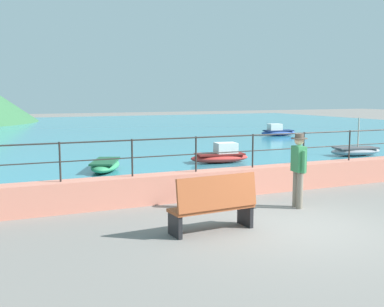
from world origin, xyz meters
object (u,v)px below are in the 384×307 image
Objects in this scene: person_walking at (298,167)px; boat_0 at (105,165)px; boat_2 at (278,132)px; boat_4 at (356,151)px; bollard at (193,193)px; boat_1 at (221,156)px; bench_main at (214,204)px.

boat_0 is at bearing 113.89° from person_walking.
boat_2 is at bearing 34.18° from boat_0.
boat_4 is at bearing -2.23° from boat_0.
boat_0 is 15.92m from boat_2.
bollard is 19.22m from boat_2.
boat_4 is at bearing -4.85° from boat_1.
bollard is at bearing -152.08° from boat_4.
boat_0 is at bearing 97.30° from bollard.
boat_1 is at bearing 61.60° from bench_main.
boat_0 is 1.02× the size of boat_4.
bench_main is at bearing -87.72° from boat_0.
boat_0 is 1.03× the size of boat_2.
bollard is at bearing -130.33° from boat_2.
bench_main is 8.82m from boat_1.
bench_main is 0.72× the size of boat_4.
boat_4 is at bearing -104.69° from boat_2.
boat_0 is at bearing -178.60° from boat_1.
boat_1 is (4.50, 0.11, 0.07)m from boat_0.
boat_2 is (12.86, 16.59, -0.23)m from bench_main.
boat_2 is at bearing 56.92° from person_walking.
person_walking is 7.02m from boat_1.
boat_2 is at bearing 52.21° from bench_main.
person_walking is 7.37m from boat_0.
person_walking is at bearing -140.90° from boat_4.
boat_0 is (-2.97, 6.71, -0.72)m from person_walking.
boat_4 reaches higher than boat_0.
bollard is (0.43, 1.94, -0.22)m from bench_main.
bench_main is 7.66m from boat_0.
bollard is 5.76m from boat_0.
person_walking is 10.00m from boat_4.
bollard is 0.28× the size of boat_2.
boat_0 is at bearing -145.82° from boat_2.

